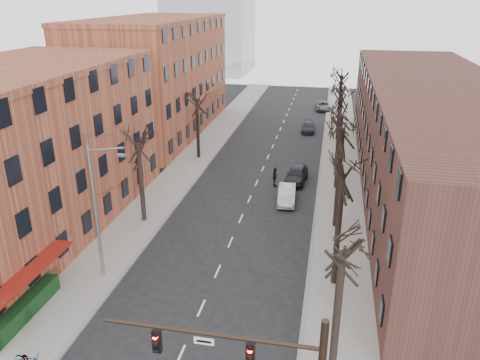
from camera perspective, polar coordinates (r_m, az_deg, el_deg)
The scene contains 21 objects.
sidewalk_left at distance 53.86m, azimuth -5.17°, elevation 3.11°, with size 4.00×90.00×0.15m, color gray.
sidewalk_right at distance 51.84m, azimuth 12.08°, elevation 1.95°, with size 4.00×90.00×0.15m, color gray.
building_left_near at distance 38.42m, azimuth -25.63°, elevation 2.58°, with size 12.00×26.00×12.00m, color brown.
building_left_far at distance 63.02m, azimuth -10.22°, elevation 12.10°, with size 12.00×28.00×14.00m, color brown.
building_right at distance 46.51m, azimuth 22.47°, elevation 4.86°, with size 12.00×50.00×10.00m, color #4B2823.
awning_left at distance 30.85m, azimuth -23.43°, elevation -14.26°, with size 1.20×7.00×0.15m, color maroon.
hedge at distance 29.90m, azimuth -24.85°, elevation -14.23°, with size 0.80×6.00×1.00m, color #133817.
tree_right_b at distance 31.12m, azimuth 11.30°, elevation -12.33°, with size 5.20×5.20×10.80m, color black, non-canonical shape.
tree_right_c at distance 38.04m, azimuth 11.46°, elevation -5.64°, with size 5.20×5.20×11.60m, color black, non-canonical shape.
tree_right_d at distance 45.31m, azimuth 11.57°, elevation -1.04°, with size 5.20×5.20×10.00m, color black, non-canonical shape.
tree_right_e at distance 52.80m, azimuth 11.64°, elevation 2.27°, with size 5.20×5.20×10.80m, color black, non-canonical shape.
tree_right_f at distance 60.41m, azimuth 11.70°, elevation 4.75°, with size 5.20×5.20×11.60m, color black, non-canonical shape.
tree_left_a at distance 38.97m, azimuth -11.56°, elevation -4.95°, with size 5.20×5.20×9.50m, color black, non-canonical shape.
tree_left_b at distance 52.87m, azimuth -5.05°, elevation 2.67°, with size 5.20×5.20×9.50m, color black, non-canonical shape.
streetlight at distance 30.14m, azimuth -16.96°, elevation -3.16°, with size 2.45×0.22×9.03m.
silver_sedan at distance 41.58m, azimuth 5.73°, elevation -1.75°, with size 1.49×4.29×1.41m, color #B9BDC1.
parked_car_near at distance 46.09m, azimuth 6.93°, elevation 0.70°, with size 1.84×4.58×1.56m, color black.
parked_car_mid at distance 63.53m, azimuth 8.32°, elevation 6.38°, with size 1.71×4.21×1.22m, color #212229.
parked_car_far at distance 76.23m, azimuth 10.08°, elevation 8.89°, with size 2.17×4.70×1.31m, color #575A5E.
pedestrian_crossing at distance 44.69m, azimuth 4.26°, elevation 0.34°, with size 1.11×0.46×1.89m, color black.
bicycle at distance 26.48m, azimuth -24.24°, elevation -19.38°, with size 0.63×1.79×0.94m, color gray.
Camera 1 is at (6.69, -13.89, 17.24)m, focal length 35.00 mm.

